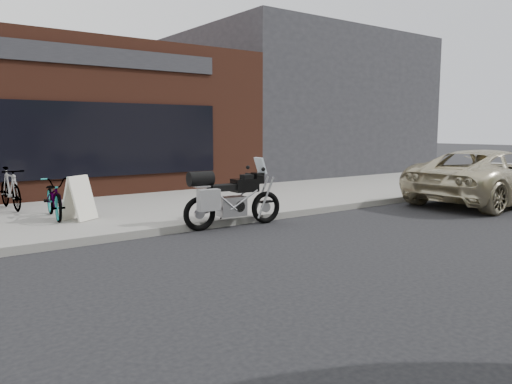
{
  "coord_description": "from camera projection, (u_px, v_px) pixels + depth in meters",
  "views": [
    {
      "loc": [
        -5.2,
        -4.42,
        1.97
      ],
      "look_at": [
        0.11,
        2.77,
        0.85
      ],
      "focal_mm": 35.0,
      "sensor_mm": 36.0,
      "label": 1
    }
  ],
  "objects": [
    {
      "name": "storefront",
      "position": [
        4.0,
        121.0,
        16.53
      ],
      "size": [
        14.0,
        10.07,
        4.5
      ],
      "color": "#53281B",
      "rests_on": "ground"
    },
    {
      "name": "near_sidewalk",
      "position": [
        151.0,
        206.0,
        12.41
      ],
      "size": [
        44.0,
        6.0,
        0.15
      ],
      "primitive_type": "cube",
      "color": "gray",
      "rests_on": "ground"
    },
    {
      "name": "sandwich_sign",
      "position": [
        78.0,
        198.0,
        10.08
      ],
      "size": [
        0.75,
        0.74,
        0.9
      ],
      "rotation": [
        0.0,
        0.0,
        0.57
      ],
      "color": "white",
      "rests_on": "near_sidewalk"
    },
    {
      "name": "neighbour_building",
      "position": [
        283.0,
        108.0,
        23.53
      ],
      "size": [
        10.0,
        10.0,
        6.0
      ],
      "primitive_type": "cube",
      "color": "#27272C",
      "rests_on": "ground"
    },
    {
      "name": "bicycle_front",
      "position": [
        54.0,
        197.0,
        10.25
      ],
      "size": [
        0.77,
        1.74,
        0.88
      ],
      "primitive_type": "imported",
      "rotation": [
        0.0,
        0.0,
        -0.11
      ],
      "color": "gray",
      "rests_on": "near_sidewalk"
    },
    {
      "name": "minivan",
      "position": [
        490.0,
        177.0,
        13.34
      ],
      "size": [
        5.23,
        2.49,
        1.44
      ],
      "primitive_type": "imported",
      "rotation": [
        0.0,
        0.0,
        1.59
      ],
      "color": "beige",
      "rests_on": "ground"
    },
    {
      "name": "bicycle_rear",
      "position": [
        10.0,
        188.0,
        11.38
      ],
      "size": [
        0.56,
        1.64,
        0.97
      ],
      "primitive_type": "imported",
      "rotation": [
        0.0,
        0.0,
        0.06
      ],
      "color": "gray",
      "rests_on": "near_sidewalk"
    },
    {
      "name": "ground",
      "position": [
        369.0,
        274.0,
        6.84
      ],
      "size": [
        120.0,
        120.0,
        0.0
      ],
      "primitive_type": "plane",
      "color": "black",
      "rests_on": "ground"
    },
    {
      "name": "motorcycle",
      "position": [
        228.0,
        198.0,
        10.01
      ],
      "size": [
        2.22,
        0.72,
        1.41
      ],
      "rotation": [
        0.0,
        0.0,
        -0.09
      ],
      "color": "black",
      "rests_on": "ground"
    }
  ]
}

